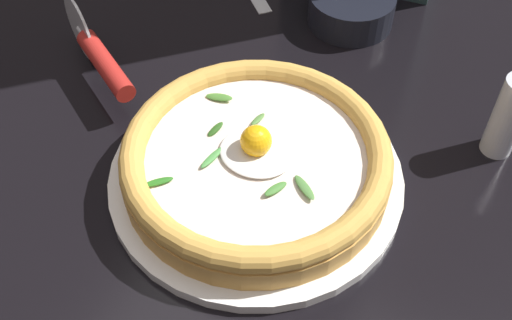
{
  "coord_description": "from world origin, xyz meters",
  "views": [
    {
      "loc": [
        0.15,
        -0.36,
        0.48
      ],
      "look_at": [
        -0.04,
        -0.03,
        0.03
      ],
      "focal_mm": 43.69,
      "sensor_mm": 36.0,
      "label": 1
    }
  ],
  "objects_px": {
    "side_bowl": "(351,9)",
    "pepper_shaker": "(509,117)",
    "pizza_cutter": "(98,55)",
    "pizza": "(256,159)"
  },
  "relations": [
    {
      "from": "side_bowl",
      "to": "pepper_shaker",
      "type": "distance_m",
      "value": 0.25
    },
    {
      "from": "pizza",
      "to": "pizza_cutter",
      "type": "relative_size",
      "value": 1.69
    },
    {
      "from": "side_bowl",
      "to": "pepper_shaker",
      "type": "height_order",
      "value": "pepper_shaker"
    },
    {
      "from": "pizza",
      "to": "pepper_shaker",
      "type": "distance_m",
      "value": 0.25
    },
    {
      "from": "pizza_cutter",
      "to": "pepper_shaker",
      "type": "bearing_deg",
      "value": 14.22
    },
    {
      "from": "side_bowl",
      "to": "pizza_cutter",
      "type": "height_order",
      "value": "pizza_cutter"
    },
    {
      "from": "pizza",
      "to": "side_bowl",
      "type": "height_order",
      "value": "pizza"
    },
    {
      "from": "side_bowl",
      "to": "pepper_shaker",
      "type": "relative_size",
      "value": 1.14
    },
    {
      "from": "side_bowl",
      "to": "pizza_cutter",
      "type": "bearing_deg",
      "value": -131.14
    },
    {
      "from": "pepper_shaker",
      "to": "pizza",
      "type": "bearing_deg",
      "value": -141.97
    }
  ]
}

